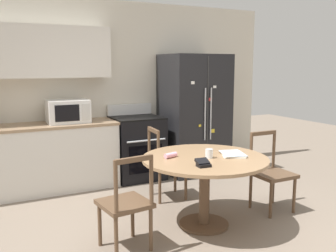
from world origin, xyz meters
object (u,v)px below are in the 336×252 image
object	(u,v)px
dining_chair_left	(126,204)
microwave	(68,111)
oven_range	(137,147)
dining_chair_right	(271,173)
refrigerator	(194,114)
wallet	(203,163)
dining_chair_far	(166,164)
candle_glass	(209,154)

from	to	relation	value
dining_chair_left	microwave	bearing A→B (deg)	84.59
dining_chair_left	oven_range	bearing A→B (deg)	58.22
dining_chair_right	refrigerator	bearing A→B (deg)	-90.74
oven_range	wallet	xyz separation A→B (m)	(-0.22, -2.17, 0.29)
wallet	oven_range	bearing A→B (deg)	84.27
microwave	oven_range	bearing A→B (deg)	-1.12
dining_chair_left	dining_chair_far	size ratio (longest dim) A/B	1.00
oven_range	dining_chair_right	bearing A→B (deg)	-63.92
refrigerator	wallet	world-z (taller)	refrigerator
refrigerator	candle_glass	xyz separation A→B (m)	(-0.93, -1.86, -0.14)
candle_glass	wallet	bearing A→B (deg)	-132.60
microwave	dining_chair_far	world-z (taller)	microwave
oven_range	dining_chair_right	xyz separation A→B (m)	(0.91, -1.86, -0.03)
refrigerator	wallet	bearing A→B (deg)	-118.71
dining_chair_left	refrigerator	bearing A→B (deg)	39.23
dining_chair_left	dining_chair_far	world-z (taller)	same
candle_glass	dining_chair_far	bearing A→B (deg)	90.68
oven_range	dining_chair_left	bearing A→B (deg)	-114.75
dining_chair_far	refrigerator	bearing A→B (deg)	138.95
oven_range	microwave	bearing A→B (deg)	178.88
oven_range	dining_chair_right	world-z (taller)	oven_range
dining_chair_far	wallet	distance (m)	1.27
refrigerator	dining_chair_far	world-z (taller)	refrigerator
oven_range	candle_glass	world-z (taller)	oven_range
dining_chair_left	wallet	size ratio (longest dim) A/B	6.59
oven_range	dining_chair_left	xyz separation A→B (m)	(-0.93, -2.01, -0.03)
refrigerator	microwave	xyz separation A→B (m)	(-1.92, 0.08, 0.14)
dining_chair_left	dining_chair_right	size ratio (longest dim) A/B	1.00
oven_range	dining_chair_far	bearing A→B (deg)	-90.22
refrigerator	dining_chair_right	world-z (taller)	refrigerator
refrigerator	microwave	bearing A→B (deg)	177.50
dining_chair_right	dining_chair_far	bearing A→B (deg)	-44.48
microwave	wallet	world-z (taller)	microwave
candle_glass	dining_chair_left	bearing A→B (deg)	-174.76
microwave	dining_chair_far	size ratio (longest dim) A/B	0.60
oven_range	dining_chair_right	distance (m)	2.07
oven_range	wallet	size ratio (longest dim) A/B	7.89
refrigerator	candle_glass	bearing A→B (deg)	-116.50
oven_range	microwave	world-z (taller)	microwave
dining_chair_far	candle_glass	size ratio (longest dim) A/B	9.77
dining_chair_right	wallet	distance (m)	1.21
refrigerator	dining_chair_right	xyz separation A→B (m)	(-0.03, -1.79, -0.48)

